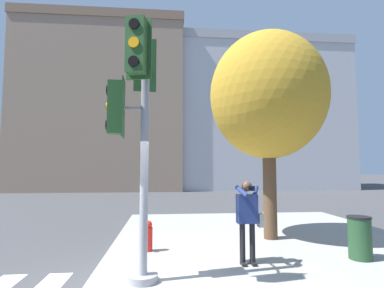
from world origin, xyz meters
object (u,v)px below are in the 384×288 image
Objects in this scene: street_tree at (268,96)px; fire_hydrant at (148,236)px; traffic_signal_pole at (137,107)px; trash_bin at (360,238)px; person_photographer at (248,214)px.

street_tree is 8.29× the size of fire_hydrant.
traffic_signal_pole is at bearing -93.82° from fire_hydrant.
traffic_signal_pole is 5.16× the size of trash_bin.
trash_bin is at bearing 10.32° from traffic_signal_pole.
traffic_signal_pole is at bearing -140.41° from street_tree.
trash_bin is at bearing 2.38° from person_photographer.
traffic_signal_pole is at bearing -161.27° from person_photographer.
fire_hydrant is (-2.02, 1.12, -0.63)m from person_photographer.
street_tree is at bearing 122.22° from trash_bin.
street_tree is at bearing 59.70° from person_photographer.
street_tree reaches higher than trash_bin.
person_photographer is 3.73m from street_tree.
street_tree is (3.33, 2.76, 0.93)m from traffic_signal_pole.
street_tree reaches higher than person_photographer.
fire_hydrant is (-3.21, -0.91, -3.54)m from street_tree.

